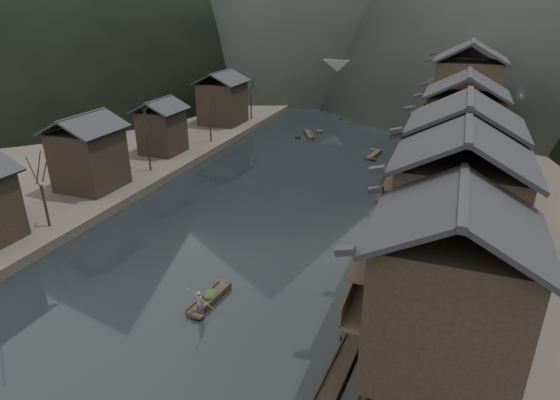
% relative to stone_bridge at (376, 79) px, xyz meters
% --- Properties ---
extents(water, '(300.00, 300.00, 0.00)m').
position_rel_stone_bridge_xyz_m(water, '(0.00, -72.00, -5.11)').
color(water, black).
rests_on(water, ground).
extents(left_bank, '(40.00, 200.00, 1.20)m').
position_rel_stone_bridge_xyz_m(left_bank, '(-35.00, -32.00, -4.51)').
color(left_bank, '#2D2823').
rests_on(left_bank, ground).
extents(stilt_houses, '(9.00, 67.60, 16.48)m').
position_rel_stone_bridge_xyz_m(stilt_houses, '(17.28, -52.57, 3.70)').
color(stilt_houses, black).
rests_on(stilt_houses, ground).
extents(left_houses, '(8.10, 53.20, 8.73)m').
position_rel_stone_bridge_xyz_m(left_houses, '(-20.50, -51.88, 0.55)').
color(left_houses, black).
rests_on(left_houses, left_bank).
extents(bare_trees, '(3.64, 58.47, 7.27)m').
position_rel_stone_bridge_xyz_m(bare_trees, '(-17.00, -56.17, 1.01)').
color(bare_trees, black).
rests_on(bare_trees, left_bank).
extents(moored_sampans, '(3.25, 63.46, 0.47)m').
position_rel_stone_bridge_xyz_m(moored_sampans, '(12.27, -50.71, -4.91)').
color(moored_sampans, black).
rests_on(moored_sampans, water).
extents(midriver_boats, '(14.45, 27.51, 0.44)m').
position_rel_stone_bridge_xyz_m(midriver_boats, '(-0.65, -26.46, -4.91)').
color(midriver_boats, black).
rests_on(midriver_boats, water).
extents(stone_bridge, '(40.00, 6.00, 9.00)m').
position_rel_stone_bridge_xyz_m(stone_bridge, '(0.00, 0.00, 0.00)').
color(stone_bridge, '#4C4C4F').
rests_on(stone_bridge, ground).
extents(hero_sampan, '(1.47, 4.90, 0.43)m').
position_rel_stone_bridge_xyz_m(hero_sampan, '(1.51, -75.46, -4.91)').
color(hero_sampan, black).
rests_on(hero_sampan, water).
extents(cargo_heap, '(1.07, 1.40, 0.64)m').
position_rel_stone_bridge_xyz_m(cargo_heap, '(1.49, -75.24, -4.36)').
color(cargo_heap, black).
rests_on(cargo_heap, hero_sampan).
extents(boatman, '(0.64, 0.43, 1.74)m').
position_rel_stone_bridge_xyz_m(boatman, '(1.69, -77.15, -3.80)').
color(boatman, '#575659').
rests_on(boatman, hero_sampan).
extents(bamboo_pole, '(0.78, 2.30, 3.19)m').
position_rel_stone_bridge_xyz_m(bamboo_pole, '(1.89, -77.15, -1.34)').
color(bamboo_pole, '#8C7A51').
rests_on(bamboo_pole, boatman).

